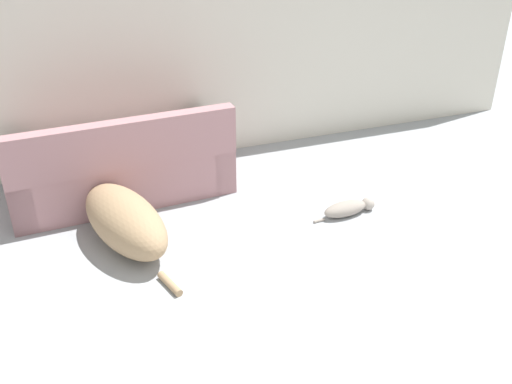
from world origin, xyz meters
name	(u,v)px	position (x,y,z in m)	size (l,w,h in m)	color
wall_back	(220,34)	(0.00, 4.07, 1.25)	(7.18, 0.06, 2.50)	beige
couch	(121,168)	(-1.17, 3.43, 0.27)	(2.00, 0.98, 0.85)	#A3757A
dog	(122,218)	(-1.29, 2.65, 0.21)	(0.76, 1.62, 0.43)	#A38460
cat	(349,208)	(0.61, 2.36, 0.06)	(0.61, 0.19, 0.13)	gray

